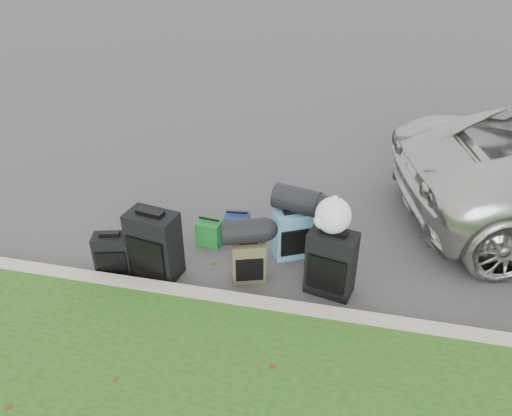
% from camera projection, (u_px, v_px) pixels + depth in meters
% --- Properties ---
extents(ground, '(120.00, 120.00, 0.00)m').
position_uv_depth(ground, '(260.00, 255.00, 6.21)').
color(ground, '#383535').
rests_on(ground, ground).
extents(curb, '(120.00, 0.18, 0.15)m').
position_uv_depth(curb, '(241.00, 304.00, 5.33)').
color(curb, '#9E937F').
rests_on(curb, ground).
extents(suitcase_small_black, '(0.46, 0.33, 0.52)m').
position_uv_depth(suitcase_small_black, '(113.00, 254.00, 5.79)').
color(suitcase_small_black, black).
rests_on(suitcase_small_black, ground).
extents(suitcase_large_black_left, '(0.62, 0.44, 0.82)m').
position_uv_depth(suitcase_large_black_left, '(154.00, 245.00, 5.69)').
color(suitcase_large_black_left, black).
rests_on(suitcase_large_black_left, ground).
extents(suitcase_olive, '(0.43, 0.34, 0.52)m').
position_uv_depth(suitcase_olive, '(248.00, 261.00, 5.67)').
color(suitcase_olive, '#3D3925').
rests_on(suitcase_olive, ground).
extents(suitcase_teal, '(0.50, 0.43, 0.62)m').
position_uv_depth(suitcase_teal, '(292.00, 234.00, 6.05)').
color(suitcase_teal, teal).
rests_on(suitcase_teal, ground).
extents(suitcase_large_black_right, '(0.57, 0.41, 0.77)m').
position_uv_depth(suitcase_large_black_right, '(331.00, 263.00, 5.43)').
color(suitcase_large_black_right, black).
rests_on(suitcase_large_black_right, ground).
extents(tote_green, '(0.31, 0.26, 0.33)m').
position_uv_depth(tote_green, '(210.00, 233.00, 6.33)').
color(tote_green, '#176B23').
rests_on(tote_green, ground).
extents(tote_navy, '(0.33, 0.27, 0.33)m').
position_uv_depth(tote_navy, '(237.00, 226.00, 6.46)').
color(tote_navy, navy).
rests_on(tote_navy, ground).
extents(duffel_left, '(0.57, 0.43, 0.27)m').
position_uv_depth(duffel_left, '(244.00, 231.00, 5.48)').
color(duffel_left, black).
rests_on(duffel_left, suitcase_olive).
extents(duffel_right, '(0.60, 0.42, 0.31)m').
position_uv_depth(duffel_right, '(297.00, 200.00, 5.84)').
color(duffel_right, black).
rests_on(duffel_right, suitcase_teal).
extents(trash_bag, '(0.38, 0.38, 0.38)m').
position_uv_depth(trash_bag, '(333.00, 215.00, 5.19)').
color(trash_bag, silver).
rests_on(trash_bag, suitcase_large_black_right).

